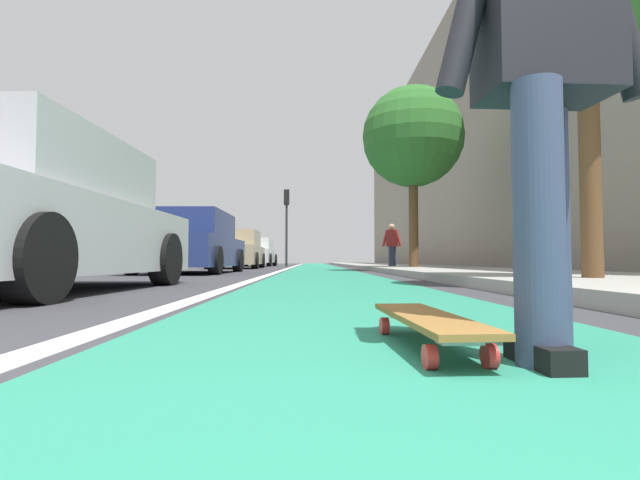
{
  "coord_description": "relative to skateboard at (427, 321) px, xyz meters",
  "views": [
    {
      "loc": [
        -0.36,
        0.27,
        0.3
      ],
      "look_at": [
        13.95,
        0.0,
        0.95
      ],
      "focal_mm": 25.78,
      "sensor_mm": 36.0,
      "label": 1
    }
  ],
  "objects": [
    {
      "name": "ground_plane",
      "position": [
        8.78,
        0.13,
        -0.09
      ],
      "size": [
        80.0,
        80.0,
        0.0
      ],
      "primitive_type": "plane",
      "color": "#38383D"
    },
    {
      "name": "bike_lane_paint",
      "position": [
        22.78,
        0.13,
        -0.09
      ],
      "size": [
        56.0,
        2.04,
        0.0
      ],
      "primitive_type": "cube",
      "color": "#288466",
      "rests_on": "ground"
    },
    {
      "name": "lane_stripe_white",
      "position": [
        18.78,
        1.3,
        -0.09
      ],
      "size": [
        52.0,
        0.16,
        0.01
      ],
      "primitive_type": "cube",
      "color": "silver",
      "rests_on": "ground"
    },
    {
      "name": "sidewalk_curb",
      "position": [
        16.78,
        -2.93,
        -0.03
      ],
      "size": [
        52.0,
        3.2,
        0.12
      ],
      "primitive_type": "cube",
      "color": "#9E9B93",
      "rests_on": "ground"
    },
    {
      "name": "building_facade",
      "position": [
        20.78,
        -6.03,
        5.45
      ],
      "size": [
        40.0,
        1.2,
        11.09
      ],
      "primitive_type": "cube",
      "color": "gray",
      "rests_on": "ground"
    },
    {
      "name": "skateboard",
      "position": [
        0.0,
        0.0,
        0.0
      ],
      "size": [
        0.85,
        0.24,
        0.11
      ],
      "color": "red",
      "rests_on": "ground"
    },
    {
      "name": "skater_person",
      "position": [
        -0.15,
        -0.35,
        0.84
      ],
      "size": [
        0.47,
        0.72,
        1.64
      ],
      "color": "#384260",
      "rests_on": "ground"
    },
    {
      "name": "parked_car_near",
      "position": [
        2.83,
        3.09,
        0.61
      ],
      "size": [
        4.07,
        2.05,
        1.48
      ],
      "color": "#B7B7BC",
      "rests_on": "ground"
    },
    {
      "name": "parked_car_mid",
      "position": [
        9.59,
        3.32,
        0.61
      ],
      "size": [
        4.43,
        2.06,
        1.47
      ],
      "color": "navy",
      "rests_on": "ground"
    },
    {
      "name": "parked_car_far",
      "position": [
        16.47,
        3.32,
        0.6
      ],
      "size": [
        4.59,
        1.98,
        1.47
      ],
      "color": "tan",
      "rests_on": "ground"
    },
    {
      "name": "parked_car_end",
      "position": [
        23.41,
        3.36,
        0.63
      ],
      "size": [
        4.38,
        1.96,
        1.5
      ],
      "color": "silver",
      "rests_on": "ground"
    },
    {
      "name": "traffic_light",
      "position": [
        22.31,
        1.7,
        2.69
      ],
      "size": [
        0.33,
        0.28,
        4.01
      ],
      "color": "#2D2D2D",
      "rests_on": "ground"
    },
    {
      "name": "street_tree_mid",
      "position": [
        11.47,
        -2.53,
        3.77
      ],
      "size": [
        2.9,
        2.9,
        5.33
      ],
      "color": "brown",
      "rests_on": "ground"
    },
    {
      "name": "pedestrian_distant",
      "position": [
        13.92,
        -2.33,
        0.8
      ],
      "size": [
        0.44,
        0.68,
        1.55
      ],
      "color": "#384260",
      "rests_on": "ground"
    }
  ]
}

